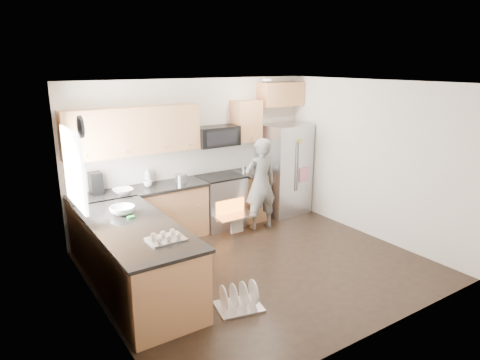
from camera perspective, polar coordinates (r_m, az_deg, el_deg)
ground at (r=6.36m, az=2.66°, el=-11.28°), size 4.50×4.50×0.00m
room_shell at (r=5.80m, az=2.47°, el=3.64°), size 4.54×4.04×2.62m
back_cabinet_run at (r=7.17m, az=-9.31°, el=-0.11°), size 4.45×0.64×2.50m
peninsula at (r=5.63m, az=-13.66°, el=-10.21°), size 0.96×2.36×1.03m
stove_range at (r=7.61m, az=-2.63°, el=-1.26°), size 0.76×0.97×1.79m
refrigerator at (r=8.30m, az=6.05°, el=1.44°), size 0.88×0.70×1.73m
person at (r=7.46m, az=2.76°, el=-0.54°), size 0.63×0.45×1.62m
dish_rack at (r=5.33m, az=-0.18°, el=-15.88°), size 0.61×0.53×0.33m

